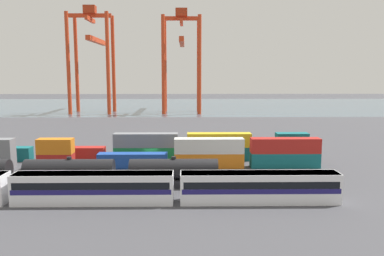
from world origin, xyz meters
name	(u,v)px	position (x,y,z in m)	size (l,w,h in m)	color
ground_plane	(163,131)	(0.00, 40.00, 0.00)	(420.00, 420.00, 0.00)	#424247
harbour_water	(173,106)	(0.00, 130.70, 0.00)	(400.00, 110.00, 0.01)	#475B6B
passenger_train	(94,187)	(-5.15, -23.56, 2.14)	(62.47, 3.14, 3.90)	silver
freight_tank_row	(70,173)	(-10.35, -16.19, 2.10)	(43.09, 2.97, 4.43)	#232326
shipping_container_2	(56,161)	(-16.12, -4.72, 1.30)	(6.04, 2.44, 2.60)	#AD211C
shipping_container_3	(55,146)	(-16.12, -4.72, 3.90)	(6.04, 2.44, 2.60)	orange
shipping_container_4	(133,160)	(-2.76, -4.72, 1.30)	(12.10, 2.44, 2.60)	#1C4299
shipping_container_5	(209,160)	(10.60, -4.72, 1.30)	(12.10, 2.44, 2.60)	orange
shipping_container_6	(209,146)	(10.60, -4.72, 3.90)	(12.10, 2.44, 2.60)	silver
shipping_container_7	(285,160)	(23.96, -4.72, 1.30)	(12.10, 2.44, 2.60)	#146066
shipping_container_8	(285,145)	(23.96, -4.72, 3.90)	(12.10, 2.44, 2.60)	#AD211C
shipping_container_10	(73,154)	(-14.91, 1.24, 1.30)	(12.10, 2.44, 2.60)	#AD211C
shipping_container_11	(146,154)	(-1.03, 1.24, 1.30)	(12.10, 2.44, 2.60)	#197538
shipping_container_12	(146,140)	(-1.03, 1.24, 3.90)	(12.10, 2.44, 2.60)	slate
shipping_container_13	(219,153)	(12.85, 1.24, 1.30)	(12.10, 2.44, 2.60)	#146066
shipping_container_14	(219,140)	(12.85, 1.24, 3.90)	(12.10, 2.44, 2.60)	gold
shipping_container_15	(291,153)	(26.73, 1.24, 1.30)	(6.04, 2.44, 2.60)	#AD211C
shipping_container_16	(292,140)	(26.73, 1.24, 3.90)	(6.04, 2.44, 2.60)	#146066
gantry_crane_west	(93,49)	(-32.73, 95.94, 26.63)	(17.48, 35.20, 44.00)	red
gantry_crane_central	(182,51)	(4.73, 96.33, 26.10)	(16.19, 36.99, 42.92)	red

